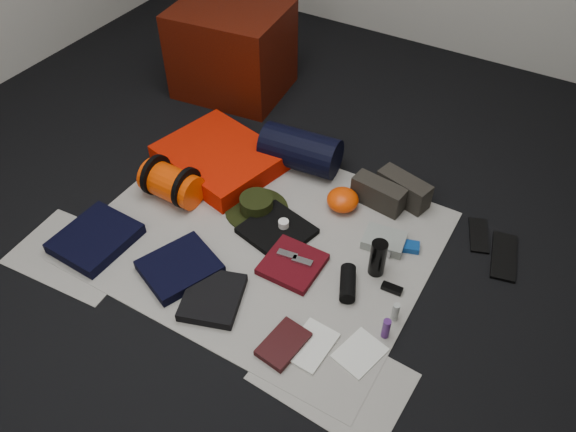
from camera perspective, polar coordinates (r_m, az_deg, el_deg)
The scene contains 37 objects.
floor at distance 2.76m, azimuth -2.71°, elevation -2.22°, with size 4.50×4.50×0.02m, color black.
newspaper_mat at distance 2.75m, azimuth -2.71°, elevation -2.03°, with size 1.60×1.30×0.01m, color beige.
newspaper_sheet_front_left at distance 2.85m, azimuth -20.82°, elevation -3.67°, with size 0.58×0.40×0.00m, color beige.
newspaper_sheet_front_right at distance 2.30m, azimuth 4.59°, elevation -15.96°, with size 0.58×0.40×0.00m, color beige.
red_cabinet at distance 3.67m, azimuth -5.69°, elevation 16.40°, with size 0.66×0.55×0.55m, color #470F05.
sleeping_pad at distance 3.13m, azimuth -6.98°, elevation 5.89°, with size 0.61×0.50×0.11m, color red.
stuff_sack at distance 2.95m, azimuth -11.76°, elevation 3.24°, with size 0.18×0.18×0.31m, color #ED3E03.
sack_strap_left at distance 2.99m, azimuth -13.29°, elevation 4.11°, with size 0.22×0.22×0.03m, color black.
sack_strap_right at distance 2.88m, azimuth -10.28°, elevation 2.85°, with size 0.22×0.22×0.03m, color black.
navy_duffel at distance 3.07m, azimuth 1.26°, elevation 6.71°, with size 0.22×0.22×0.42m, color black.
boonie_brim at distance 2.87m, azimuth -3.20°, elevation 0.66°, with size 0.33×0.33×0.01m, color black.
boonie_crown at distance 2.84m, azimuth -3.23°, elevation 1.27°, with size 0.17×0.17×0.07m, color black.
hiking_boot_left at distance 2.90m, azimuth 9.16°, elevation 2.24°, with size 0.27×0.10×0.14m, color #2D2923.
hiking_boot_right at distance 2.94m, azimuth 11.65°, elevation 2.68°, with size 0.28×0.11×0.14m, color #2D2923.
flip_flop_left at distance 2.90m, azimuth 18.79°, elevation -1.87°, with size 0.09×0.23×0.01m, color black.
flip_flop_right at distance 2.84m, azimuth 21.07°, elevation -3.85°, with size 0.11×0.30×0.02m, color black.
trousers_navy_a at distance 2.85m, azimuth -18.96°, elevation -2.16°, with size 0.31×0.36×0.06m, color black.
trousers_navy_b at distance 2.63m, azimuth -10.94°, elevation -5.14°, with size 0.28×0.32×0.05m, color black.
trousers_charcoal at distance 2.50m, azimuth -7.66°, elevation -8.18°, with size 0.24×0.28×0.04m, color black.
black_tshirt at distance 2.75m, azimuth -1.13°, elevation -1.51°, with size 0.31×0.29×0.03m, color black.
red_shirt at distance 2.60m, azimuth 0.47°, elevation -4.90°, with size 0.26×0.26×0.03m, color #500810.
orange_stuff_sack at distance 2.86m, azimuth 5.57°, elevation 1.65°, with size 0.16×0.16×0.11m, color #ED3E03.
first_aid_pouch at distance 2.73m, azimuth 9.73°, elevation -2.45°, with size 0.20×0.15×0.05m, color gray.
water_bottle at distance 2.56m, azimuth 9.11°, elevation -4.24°, with size 0.08×0.08×0.19m, color black.
speaker at distance 2.52m, azimuth 6.10°, elevation -6.81°, with size 0.07×0.07×0.18m, color black.
compact_camera at distance 2.71m, azimuth 9.83°, elevation -3.07°, with size 0.11×0.06×0.04m, color #B4B5B9.
cyan_case at distance 2.74m, azimuth 12.16°, elevation -3.04°, with size 0.10×0.06×0.03m, color navy.
toiletry_purple at distance 2.38m, azimuth 9.93°, elevation -11.19°, with size 0.03×0.03×0.10m, color #471F65.
toiletry_clear at distance 2.44m, azimuth 10.86°, elevation -9.53°, with size 0.03×0.03×0.09m, color #A4A8A3.
paperback_book at distance 2.35m, azimuth -0.46°, elevation -12.87°, with size 0.14×0.21×0.03m, color black.
map_booklet at distance 2.36m, azimuth 2.37°, elevation -13.00°, with size 0.15×0.22×0.01m, color white.
map_printout at distance 2.36m, azimuth 7.32°, elevation -13.61°, with size 0.15×0.20×0.01m, color white.
sunglasses at distance 2.56m, azimuth 10.51°, elevation -7.25°, with size 0.09×0.04×0.02m, color black.
key_cluster at distance 2.87m, azimuth -21.80°, elevation -3.55°, with size 0.06×0.06×0.01m, color #B4B5B9.
tape_roll at distance 2.74m, azimuth -0.46°, elevation -0.79°, with size 0.05×0.05×0.04m, color white.
energy_bar_a at distance 2.61m, azimuth -0.07°, elevation -3.93°, with size 0.10×0.04×0.01m, color #B4B5B9.
energy_bar_b at distance 2.58m, azimuth 1.47°, elevation -4.61°, with size 0.10×0.04×0.01m, color #B4B5B9.
Camera 1 is at (1.07, -1.56, 2.01)m, focal length 35.00 mm.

